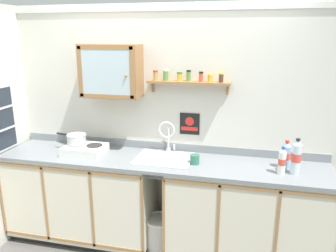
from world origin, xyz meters
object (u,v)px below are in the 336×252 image
object	(u,v)px
hot_plate_stove	(85,149)
saucepan	(76,139)
bottle_opaque_white_2	(282,161)
mug	(195,159)
sink	(164,161)
bottle_water_blue_0	(286,155)
warning_sign	(190,124)
trash_bin	(160,234)
bottle_water_clear_1	(296,157)
wall_cabinet	(111,71)

from	to	relation	value
hot_plate_stove	saucepan	xyz separation A→B (m)	(-0.10, 0.02, 0.10)
bottle_opaque_white_2	mug	xyz separation A→B (m)	(-0.76, 0.06, -0.07)
sink	bottle_water_blue_0	world-z (taller)	sink
warning_sign	trash_bin	xyz separation A→B (m)	(-0.23, -0.35, -1.06)
bottle_water_blue_0	trash_bin	xyz separation A→B (m)	(-1.13, -0.11, -0.89)
saucepan	bottle_water_clear_1	xyz separation A→B (m)	(2.08, -0.07, 0.01)
warning_sign	hot_plate_stove	bearing A→B (deg)	-163.32
hot_plate_stove	sink	bearing A→B (deg)	3.75
sink	bottle_opaque_white_2	xyz separation A→B (m)	(1.06, -0.13, 0.14)
wall_cabinet	warning_sign	distance (m)	0.93
bottle_water_clear_1	warning_sign	size ratio (longest dim) A/B	1.46
bottle_water_clear_1	mug	xyz separation A→B (m)	(-0.87, 0.03, -0.11)
hot_plate_stove	trash_bin	size ratio (longest dim) A/B	1.07
hot_plate_stove	trash_bin	distance (m)	1.13
bottle_water_clear_1	sink	bearing A→B (deg)	175.00
hot_plate_stove	saucepan	world-z (taller)	saucepan
bottle_opaque_white_2	mug	size ratio (longest dim) A/B	2.00
hot_plate_stove	mug	xyz separation A→B (m)	(1.11, -0.02, 0.00)
warning_sign	sink	bearing A→B (deg)	-128.66
trash_bin	bottle_water_blue_0	bearing A→B (deg)	5.63
hot_plate_stove	bottle_opaque_white_2	xyz separation A→B (m)	(1.87, -0.08, 0.07)
bottle_water_clear_1	bottle_opaque_white_2	world-z (taller)	bottle_water_clear_1
saucepan	sink	bearing A→B (deg)	1.84
sink	hot_plate_stove	world-z (taller)	sink
bottle_water_blue_0	bottle_opaque_white_2	size ratio (longest dim) A/B	1.05
bottle_water_blue_0	wall_cabinet	xyz separation A→B (m)	(-1.67, 0.11, 0.69)
bottle_water_blue_0	trash_bin	world-z (taller)	bottle_water_blue_0
mug	sink	bearing A→B (deg)	167.31
sink	bottle_water_blue_0	size ratio (longest dim) A/B	2.05
trash_bin	wall_cabinet	bearing A→B (deg)	157.52
saucepan	warning_sign	size ratio (longest dim) A/B	1.58
saucepan	wall_cabinet	distance (m)	0.77
sink	warning_sign	world-z (taller)	warning_sign
wall_cabinet	trash_bin	size ratio (longest dim) A/B	1.58
bottle_opaque_white_2	trash_bin	xyz separation A→B (m)	(-1.09, 0.03, -0.89)
bottle_water_blue_0	sink	bearing A→B (deg)	-179.46
saucepan	trash_bin	bearing A→B (deg)	-4.69
saucepan	wall_cabinet	bearing A→B (deg)	23.56
bottle_opaque_white_2	trash_bin	distance (m)	1.40
warning_sign	bottle_water_clear_1	bearing A→B (deg)	-19.80
bottle_water_blue_0	warning_sign	bearing A→B (deg)	165.30
bottle_opaque_white_2	wall_cabinet	distance (m)	1.79
bottle_water_blue_0	wall_cabinet	size ratio (longest dim) A/B	0.45
saucepan	warning_sign	world-z (taller)	warning_sign
saucepan	bottle_water_clear_1	bearing A→B (deg)	-2.03
hot_plate_stove	trash_bin	world-z (taller)	hot_plate_stove
saucepan	wall_cabinet	size ratio (longest dim) A/B	0.59
hot_plate_stove	wall_cabinet	bearing A→B (deg)	35.32
bottle_water_blue_0	bottle_water_clear_1	distance (m)	0.14
bottle_water_clear_1	bottle_opaque_white_2	distance (m)	0.12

